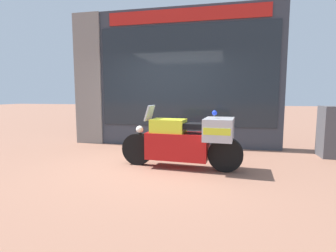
% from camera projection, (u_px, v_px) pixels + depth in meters
% --- Properties ---
extents(ground_plane, '(60.00, 60.00, 0.00)m').
position_uv_depth(ground_plane, '(153.00, 164.00, 5.14)').
color(ground_plane, '#8E604C').
extents(shop_building, '(5.46, 0.55, 3.53)m').
position_uv_depth(shop_building, '(160.00, 79.00, 6.94)').
color(shop_building, '#333842').
rests_on(shop_building, ground).
extents(window_display, '(4.24, 0.30, 1.86)m').
position_uv_depth(window_display, '(185.00, 129.00, 6.99)').
color(window_display, slate).
rests_on(window_display, ground).
extents(paramedic_motorcycle, '(2.27, 0.74, 1.16)m').
position_uv_depth(paramedic_motorcycle, '(188.00, 139.00, 4.76)').
color(paramedic_motorcycle, black).
rests_on(paramedic_motorcycle, ground).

